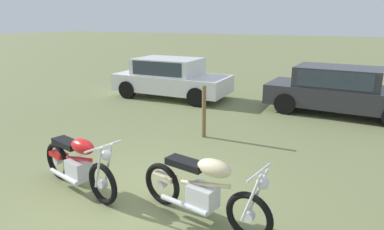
{
  "coord_description": "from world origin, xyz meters",
  "views": [
    {
      "loc": [
        2.86,
        -3.82,
        2.79
      ],
      "look_at": [
        -0.05,
        2.39,
        0.83
      ],
      "focal_mm": 31.55,
      "sensor_mm": 36.0,
      "label": 1
    }
  ],
  "objects_px": {
    "car_charcoal": "(339,88)",
    "fence_post_wooden": "(204,112)",
    "motorcycle_red": "(78,164)",
    "car_white": "(170,76)",
    "motorcycle_cream": "(203,189)"
  },
  "relations": [
    {
      "from": "car_charcoal",
      "to": "fence_post_wooden",
      "type": "relative_size",
      "value": 3.46
    },
    {
      "from": "motorcycle_red",
      "to": "motorcycle_cream",
      "type": "distance_m",
      "value": 2.22
    },
    {
      "from": "fence_post_wooden",
      "to": "car_white",
      "type": "bearing_deg",
      "value": 128.94
    },
    {
      "from": "car_white",
      "to": "car_charcoal",
      "type": "relative_size",
      "value": 0.95
    },
    {
      "from": "motorcycle_red",
      "to": "car_charcoal",
      "type": "bearing_deg",
      "value": 77.68
    },
    {
      "from": "motorcycle_red",
      "to": "motorcycle_cream",
      "type": "height_order",
      "value": "same"
    },
    {
      "from": "car_white",
      "to": "fence_post_wooden",
      "type": "height_order",
      "value": "car_white"
    },
    {
      "from": "motorcycle_cream",
      "to": "fence_post_wooden",
      "type": "relative_size",
      "value": 1.68
    },
    {
      "from": "motorcycle_cream",
      "to": "car_charcoal",
      "type": "distance_m",
      "value": 7.13
    },
    {
      "from": "motorcycle_red",
      "to": "car_charcoal",
      "type": "distance_m",
      "value": 7.94
    },
    {
      "from": "motorcycle_red",
      "to": "fence_post_wooden",
      "type": "height_order",
      "value": "fence_post_wooden"
    },
    {
      "from": "car_charcoal",
      "to": "motorcycle_red",
      "type": "bearing_deg",
      "value": -112.95
    },
    {
      "from": "motorcycle_red",
      "to": "car_charcoal",
      "type": "relative_size",
      "value": 0.45
    },
    {
      "from": "motorcycle_red",
      "to": "car_white",
      "type": "height_order",
      "value": "car_white"
    },
    {
      "from": "car_charcoal",
      "to": "car_white",
      "type": "bearing_deg",
      "value": -173.75
    }
  ]
}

